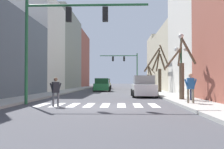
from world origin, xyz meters
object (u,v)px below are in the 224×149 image
at_px(car_driving_toward_lane, 143,87).
at_px(street_tree_left_far, 182,72).
at_px(pedestrian_waiting_at_curb, 191,85).
at_px(street_tree_left_mid, 159,69).
at_px(traffic_signal_near, 62,27).
at_px(street_lamp_right_corner, 181,52).
at_px(traffic_signal_far, 126,63).
at_px(car_driving_away_lane, 102,85).
at_px(pedestrian_on_right_sidewalk, 56,89).
at_px(street_tree_right_near, 149,77).
at_px(pedestrian_on_left_sidewalk, 191,85).
at_px(car_parked_right_near, 105,84).

height_order(car_driving_toward_lane, street_tree_left_far, street_tree_left_far).
xyz_separation_m(pedestrian_waiting_at_curb, street_tree_left_mid, (0.46, 14.89, 1.59)).
bearing_deg(traffic_signal_near, street_lamp_right_corner, 23.12).
relative_size(traffic_signal_near, street_lamp_right_corner, 1.59).
xyz_separation_m(traffic_signal_far, car_driving_away_lane, (-3.41, -11.63, -3.69)).
distance_m(traffic_signal_far, street_tree_left_mid, 16.84).
distance_m(street_lamp_right_corner, pedestrian_on_right_sidewalk, 9.19).
xyz_separation_m(traffic_signal_near, street_lamp_right_corner, (7.59, 3.24, -1.17)).
distance_m(street_tree_right_near, street_tree_left_far, 23.84).
xyz_separation_m(pedestrian_on_right_sidewalk, street_tree_right_near, (7.87, 27.59, 1.12)).
height_order(car_driving_away_lane, pedestrian_on_left_sidewalk, pedestrian_on_left_sidewalk).
xyz_separation_m(car_driving_toward_lane, pedestrian_on_left_sidewalk, (2.45, -6.00, 0.27)).
distance_m(traffic_signal_near, car_driving_toward_lane, 10.04).
bearing_deg(street_tree_right_near, pedestrian_on_right_sidewalk, -105.92).
height_order(car_driving_toward_lane, pedestrian_on_left_sidewalk, car_driving_toward_lane).
height_order(car_driving_toward_lane, pedestrian_waiting_at_curb, car_driving_toward_lane).
bearing_deg(car_driving_away_lane, street_tree_left_mid, 54.61).
xyz_separation_m(street_lamp_right_corner, car_driving_away_lane, (-6.63, 15.91, -2.54)).
bearing_deg(car_driving_toward_lane, traffic_signal_far, 2.45).
bearing_deg(car_parked_right_near, pedestrian_on_left_sidewalk, 14.20).
height_order(car_parked_right_near, pedestrian_on_left_sidewalk, pedestrian_on_left_sidewalk).
xyz_separation_m(car_driving_away_lane, street_tree_right_near, (6.84, 7.19, 1.24)).
height_order(car_parked_right_near, car_driving_toward_lane, car_driving_toward_lane).
xyz_separation_m(pedestrian_on_right_sidewalk, pedestrian_on_left_sidewalk, (7.87, 2.90, 0.19)).
distance_m(street_lamp_right_corner, street_tree_right_near, 23.14).
bearing_deg(street_tree_left_far, pedestrian_waiting_at_curb, -94.30).
bearing_deg(traffic_signal_near, car_driving_toward_lane, 54.96).
xyz_separation_m(pedestrian_waiting_at_curb, pedestrian_on_left_sidewalk, (0.58, 2.17, -0.00)).
xyz_separation_m(car_parked_right_near, car_driving_away_lane, (0.25, -10.57, -0.02)).
bearing_deg(street_tree_left_far, car_driving_away_lane, 111.32).
relative_size(traffic_signal_near, street_tree_left_mid, 1.36).
bearing_deg(pedestrian_on_right_sidewalk, car_driving_away_lane, 51.38).
height_order(car_driving_away_lane, street_tree_right_near, street_tree_right_near).
bearing_deg(street_tree_left_far, car_parked_right_near, 103.92).
bearing_deg(car_parked_right_near, street_tree_right_near, 64.57).
bearing_deg(pedestrian_waiting_at_curb, street_lamp_right_corner, -95.38).
bearing_deg(pedestrian_on_left_sidewalk, street_lamp_right_corner, 20.93).
xyz_separation_m(pedestrian_on_left_sidewalk, street_tree_left_mid, (-0.12, 12.71, 1.59)).
distance_m(pedestrian_on_right_sidewalk, street_tree_left_mid, 17.53).
bearing_deg(street_tree_left_mid, car_driving_away_lane, 144.61).
bearing_deg(street_lamp_right_corner, street_tree_left_far, -100.21).
bearing_deg(car_driving_toward_lane, pedestrian_on_left_sidewalk, -157.74).
bearing_deg(traffic_signal_near, street_tree_left_mid, 61.82).
xyz_separation_m(car_driving_toward_lane, pedestrian_on_right_sidewalk, (-5.42, -8.90, 0.07)).
xyz_separation_m(street_lamp_right_corner, car_driving_toward_lane, (-2.23, 4.41, -2.50)).
bearing_deg(car_parked_right_near, car_driving_away_lane, 1.36).
distance_m(pedestrian_waiting_at_curb, street_tree_left_far, 3.15).
xyz_separation_m(pedestrian_on_right_sidewalk, street_tree_left_far, (7.52, 3.75, 1.05)).
distance_m(traffic_signal_far, car_driving_toward_lane, 23.44).
bearing_deg(car_driving_toward_lane, pedestrian_on_right_sidewalk, 148.65).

